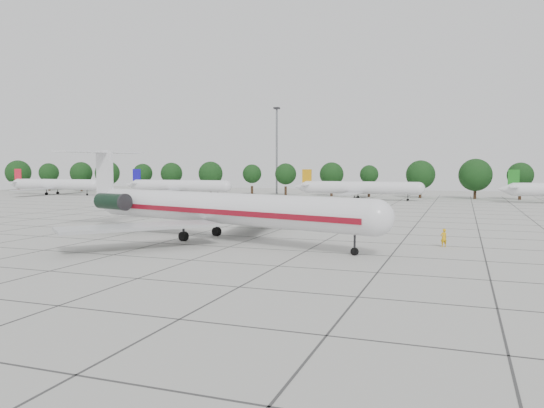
% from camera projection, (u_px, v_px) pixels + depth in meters
% --- Properties ---
extents(ground, '(260.00, 260.00, 0.00)m').
position_uv_depth(ground, '(258.00, 237.00, 60.80)').
color(ground, '#B3B3AC').
rests_on(ground, ground).
extents(apron_joints, '(170.00, 170.00, 0.02)m').
position_uv_depth(apron_joints, '(297.00, 224.00, 74.87)').
color(apron_joints, '#383838').
rests_on(apron_joints, ground).
extents(main_airliner, '(42.70, 32.77, 10.19)m').
position_uv_depth(main_airliner, '(205.00, 207.00, 59.12)').
color(main_airliner, silver).
rests_on(main_airliner, ground).
extents(ground_crew, '(0.81, 0.74, 1.86)m').
position_uv_depth(ground_crew, '(444.00, 238.00, 53.25)').
color(ground_crew, '#E4A30D').
rests_on(ground_crew, ground).
extents(bg_airliner_a, '(28.24, 27.20, 7.40)m').
position_uv_depth(bg_airliner_a, '(54.00, 185.00, 151.64)').
color(bg_airliner_a, silver).
rests_on(bg_airliner_a, ground).
extents(bg_airliner_b, '(28.24, 27.20, 7.40)m').
position_uv_depth(bg_airliner_b, '(179.00, 186.00, 141.71)').
color(bg_airliner_b, silver).
rests_on(bg_airliner_b, ground).
extents(bg_airliner_c, '(28.24, 27.20, 7.40)m').
position_uv_depth(bg_airliner_c, '(360.00, 188.00, 127.98)').
color(bg_airliner_c, silver).
rests_on(bg_airliner_c, ground).
extents(tree_line, '(249.86, 8.44, 10.22)m').
position_uv_depth(tree_line, '(332.00, 174.00, 144.09)').
color(tree_line, '#332114').
rests_on(tree_line, ground).
extents(floodlight_mast, '(1.60, 1.60, 25.45)m').
position_uv_depth(floodlight_mast, '(277.00, 145.00, 156.27)').
color(floodlight_mast, slate).
rests_on(floodlight_mast, ground).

